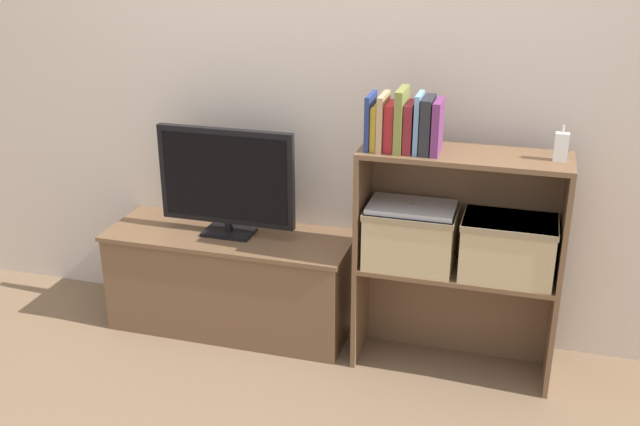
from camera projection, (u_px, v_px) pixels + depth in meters
name	position (u px, v px, depth m)	size (l,w,h in m)	color
ground_plane	(311.00, 361.00, 3.24)	(16.00, 16.00, 0.00)	brown
wall_back	(338.00, 66.00, 3.17)	(10.00, 0.05, 2.40)	beige
tv_stand	(231.00, 280.00, 3.43)	(1.11, 0.41, 0.47)	brown
tv	(226.00, 180.00, 3.25)	(0.62, 0.14, 0.49)	black
bookshelf_lower_tier	(455.00, 299.00, 3.16)	(0.81, 0.28, 0.46)	brown
bookshelf_upper_tier	(463.00, 194.00, 2.98)	(0.81, 0.28, 0.49)	brown
book_navy	(370.00, 121.00, 2.88)	(0.02, 0.15, 0.21)	navy
book_mustard	(376.00, 127.00, 2.88)	(0.02, 0.13, 0.17)	gold
book_tan	(383.00, 122.00, 2.87)	(0.02, 0.16, 0.22)	tan
book_crimson	(391.00, 126.00, 2.87)	(0.04, 0.13, 0.18)	#B22328
book_olive	(401.00, 120.00, 2.85)	(0.03, 0.16, 0.24)	olive
book_maroon	(410.00, 127.00, 2.85)	(0.03, 0.14, 0.19)	maroon
book_skyblue	(418.00, 123.00, 2.83)	(0.02, 0.13, 0.23)	#709ECC
book_charcoal	(427.00, 125.00, 2.83)	(0.04, 0.15, 0.21)	#232328
book_plum	(437.00, 127.00, 2.82)	(0.03, 0.14, 0.21)	#6B2D66
baby_monitor	(561.00, 147.00, 2.75)	(0.05, 0.04, 0.14)	white
storage_basket_left	(410.00, 235.00, 3.03)	(0.36, 0.25, 0.24)	tan
storage_basket_right	(508.00, 246.00, 2.93)	(0.36, 0.25, 0.24)	tan
laptop	(412.00, 207.00, 2.98)	(0.34, 0.22, 0.02)	#BCBCC1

